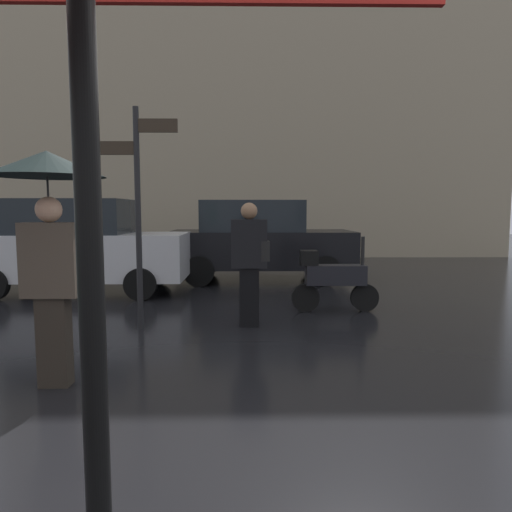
% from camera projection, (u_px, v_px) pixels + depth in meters
% --- Properties ---
extents(ground_plane, '(60.00, 60.00, 0.00)m').
position_uv_depth(ground_plane, '(256.00, 509.00, 2.54)').
color(ground_plane, black).
extents(pedestrian_with_umbrella, '(1.03, 1.03, 2.19)m').
position_uv_depth(pedestrian_with_umbrella, '(49.00, 206.00, 4.17)').
color(pedestrian_with_umbrella, '#2A241E').
rests_on(pedestrian_with_umbrella, ground).
extents(pedestrian_with_bag, '(0.54, 0.24, 1.77)m').
position_uv_depth(pedestrian_with_bag, '(250.00, 257.00, 6.47)').
color(pedestrian_with_bag, black).
rests_on(pedestrian_with_bag, ground).
extents(parked_scooter, '(1.43, 0.32, 1.23)m').
position_uv_depth(parked_scooter, '(333.00, 278.00, 7.47)').
color(parked_scooter, black).
rests_on(parked_scooter, ground).
extents(parked_car_left, '(4.28, 2.08, 1.89)m').
position_uv_depth(parked_car_left, '(259.00, 240.00, 10.86)').
color(parked_car_left, black).
rests_on(parked_car_left, ground).
extents(parked_car_right, '(4.19, 1.88, 1.88)m').
position_uv_depth(parked_car_right, '(79.00, 246.00, 9.20)').
color(parked_car_right, silver).
rests_on(parked_car_right, ground).
extents(street_signpost, '(1.08, 0.08, 3.05)m').
position_uv_depth(street_signpost, '(138.00, 197.00, 6.25)').
color(street_signpost, black).
rests_on(street_signpost, ground).
extents(building_block, '(18.50, 3.17, 16.45)m').
position_uv_depth(building_block, '(249.00, 33.00, 16.95)').
color(building_block, gray).
rests_on(building_block, ground).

